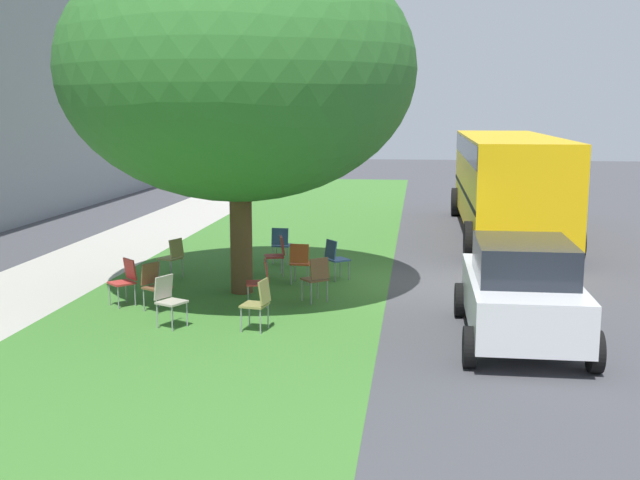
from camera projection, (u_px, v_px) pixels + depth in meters
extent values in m
plane|color=#424247|center=(399.00, 283.00, 16.58)|extent=(80.00, 80.00, 0.00)
cube|color=#3D752D|center=(252.00, 279.00, 16.98)|extent=(48.00, 6.00, 0.01)
cube|color=#ADA89E|center=(60.00, 273.00, 17.53)|extent=(48.00, 2.80, 0.01)
cylinder|color=brown|center=(241.00, 225.00, 15.50)|extent=(0.44, 0.44, 2.77)
ellipsoid|color=#2D6B28|center=(238.00, 70.00, 15.00)|extent=(6.86, 6.86, 5.07)
cube|color=brown|center=(157.00, 287.00, 14.24)|extent=(0.56, 0.55, 0.04)
cube|color=brown|center=(150.00, 273.00, 14.31)|extent=(0.39, 0.27, 0.40)
cylinder|color=gray|center=(157.00, 303.00, 14.04)|extent=(0.02, 0.02, 0.42)
cylinder|color=gray|center=(171.00, 299.00, 14.32)|extent=(0.02, 0.02, 0.42)
cylinder|color=gray|center=(144.00, 300.00, 14.24)|extent=(0.02, 0.02, 0.42)
cylinder|color=gray|center=(159.00, 296.00, 14.52)|extent=(0.02, 0.02, 0.42)
cube|color=#B7332D|center=(274.00, 256.00, 17.23)|extent=(0.51, 0.50, 0.04)
cube|color=#B7332D|center=(282.00, 245.00, 17.22)|extent=(0.41, 0.19, 0.40)
cylinder|color=gray|center=(266.00, 265.00, 17.42)|extent=(0.02, 0.02, 0.42)
cylinder|color=gray|center=(267.00, 268.00, 17.07)|extent=(0.02, 0.02, 0.42)
cylinder|color=gray|center=(281.00, 265.00, 17.47)|extent=(0.02, 0.02, 0.42)
cylinder|color=gray|center=(283.00, 268.00, 17.12)|extent=(0.02, 0.02, 0.42)
cube|color=#B7332D|center=(122.00, 283.00, 14.61)|extent=(0.58, 0.58, 0.04)
cube|color=#B7332D|center=(130.00, 269.00, 14.69)|extent=(0.33, 0.35, 0.40)
cylinder|color=gray|center=(110.00, 294.00, 14.67)|extent=(0.02, 0.02, 0.42)
cylinder|color=gray|center=(118.00, 298.00, 14.41)|extent=(0.02, 0.02, 0.42)
cylinder|color=gray|center=(126.00, 292.00, 14.89)|extent=(0.02, 0.02, 0.42)
cylinder|color=gray|center=(135.00, 295.00, 14.62)|extent=(0.02, 0.02, 0.42)
cube|color=#335184|center=(282.00, 245.00, 18.60)|extent=(0.43, 0.45, 0.04)
cube|color=#335184|center=(280.00, 237.00, 18.39)|extent=(0.11, 0.40, 0.40)
cylinder|color=gray|center=(291.00, 254.00, 18.77)|extent=(0.02, 0.02, 0.42)
cylinder|color=gray|center=(276.00, 253.00, 18.84)|extent=(0.02, 0.02, 0.42)
cylinder|color=gray|center=(288.00, 256.00, 18.44)|extent=(0.02, 0.02, 0.42)
cylinder|color=gray|center=(273.00, 256.00, 18.51)|extent=(0.02, 0.02, 0.42)
cube|color=#C64C1E|center=(301.00, 263.00, 16.47)|extent=(0.43, 0.45, 0.04)
cube|color=#C64C1E|center=(299.00, 254.00, 16.25)|extent=(0.12, 0.40, 0.40)
cylinder|color=gray|center=(311.00, 272.00, 16.63)|extent=(0.02, 0.02, 0.42)
cylinder|color=gray|center=(295.00, 272.00, 16.71)|extent=(0.02, 0.02, 0.42)
cylinder|color=gray|center=(308.00, 276.00, 16.30)|extent=(0.02, 0.02, 0.42)
cylinder|color=gray|center=(291.00, 275.00, 16.38)|extent=(0.02, 0.02, 0.42)
cube|color=#B7332D|center=(257.00, 283.00, 14.60)|extent=(0.50, 0.48, 0.04)
cube|color=#B7332D|center=(267.00, 270.00, 14.57)|extent=(0.41, 0.17, 0.40)
cylinder|color=gray|center=(248.00, 293.00, 14.80)|extent=(0.02, 0.02, 0.42)
cylinder|color=gray|center=(248.00, 297.00, 14.44)|extent=(0.02, 0.02, 0.42)
cylinder|color=gray|center=(266.00, 293.00, 14.83)|extent=(0.02, 0.02, 0.42)
cylinder|color=gray|center=(267.00, 297.00, 14.47)|extent=(0.02, 0.02, 0.42)
cube|color=#335184|center=(338.00, 260.00, 16.86)|extent=(0.58, 0.57, 0.04)
cube|color=#335184|center=(331.00, 249.00, 16.73)|extent=(0.37, 0.31, 0.40)
cylinder|color=gray|center=(349.00, 271.00, 16.83)|extent=(0.02, 0.02, 0.42)
cylinder|color=gray|center=(340.00, 268.00, 17.13)|extent=(0.02, 0.02, 0.42)
cylinder|color=gray|center=(335.00, 272.00, 16.66)|extent=(0.02, 0.02, 0.42)
cylinder|color=gray|center=(327.00, 269.00, 16.96)|extent=(0.02, 0.02, 0.42)
cube|color=brown|center=(315.00, 279.00, 14.93)|extent=(0.58, 0.58, 0.04)
cube|color=brown|center=(320.00, 269.00, 14.74)|extent=(0.32, 0.36, 0.40)
cylinder|color=gray|center=(318.00, 288.00, 15.20)|extent=(0.02, 0.02, 0.42)
cylinder|color=gray|center=(302.00, 290.00, 15.01)|extent=(0.02, 0.02, 0.42)
cylinder|color=gray|center=(327.00, 291.00, 14.92)|extent=(0.02, 0.02, 0.42)
cylinder|color=gray|center=(311.00, 294.00, 14.73)|extent=(0.02, 0.02, 0.42)
cube|color=#ADA393|center=(172.00, 302.00, 13.16)|extent=(0.55, 0.54, 0.04)
cube|color=#ADA393|center=(164.00, 287.00, 13.22)|extent=(0.40, 0.25, 0.40)
cylinder|color=gray|center=(172.00, 319.00, 12.96)|extent=(0.02, 0.02, 0.42)
cylinder|color=gray|center=(187.00, 314.00, 13.26)|extent=(0.02, 0.02, 0.42)
cylinder|color=gray|center=(157.00, 316.00, 13.15)|extent=(0.02, 0.02, 0.42)
cylinder|color=gray|center=(172.00, 312.00, 13.44)|extent=(0.02, 0.02, 0.42)
cube|color=olive|center=(255.00, 305.00, 12.99)|extent=(0.48, 0.47, 0.04)
cube|color=olive|center=(264.00, 292.00, 12.89)|extent=(0.41, 0.15, 0.40)
cylinder|color=gray|center=(249.00, 315.00, 13.24)|extent=(0.02, 0.02, 0.42)
cylinder|color=gray|center=(241.00, 320.00, 12.90)|extent=(0.02, 0.02, 0.42)
cylinder|color=gray|center=(268.00, 316.00, 13.14)|extent=(0.02, 0.02, 0.42)
cylinder|color=gray|center=(260.00, 322.00, 12.81)|extent=(0.02, 0.02, 0.42)
cube|color=olive|center=(170.00, 258.00, 17.00)|extent=(0.54, 0.53, 0.04)
cube|color=olive|center=(176.00, 248.00, 16.87)|extent=(0.40, 0.24, 0.40)
cylinder|color=gray|center=(170.00, 266.00, 17.28)|extent=(0.02, 0.02, 0.42)
cylinder|color=gray|center=(159.00, 269.00, 16.97)|extent=(0.02, 0.02, 0.42)
cylinder|color=gray|center=(182.00, 268.00, 17.11)|extent=(0.02, 0.02, 0.42)
cylinder|color=gray|center=(171.00, 271.00, 16.80)|extent=(0.02, 0.02, 0.42)
cube|color=silver|center=(520.00, 299.00, 12.37)|extent=(3.70, 1.64, 0.76)
cube|color=#1E232B|center=(523.00, 261.00, 12.11)|extent=(1.90, 1.44, 0.64)
cylinder|color=black|center=(460.00, 300.00, 13.91)|extent=(0.60, 0.18, 0.60)
cylinder|color=black|center=(560.00, 303.00, 13.69)|extent=(0.60, 0.18, 0.60)
cylinder|color=black|center=(469.00, 347.00, 11.17)|extent=(0.60, 0.18, 0.60)
cylinder|color=black|center=(595.00, 352.00, 10.96)|extent=(0.60, 0.18, 0.60)
cube|color=yellow|center=(507.00, 179.00, 22.55)|extent=(10.40, 2.44, 2.50)
cube|color=black|center=(506.00, 191.00, 22.61)|extent=(10.30, 2.46, 0.12)
cube|color=black|center=(508.00, 148.00, 22.40)|extent=(10.30, 2.46, 0.56)
cylinder|color=black|center=(456.00, 202.00, 26.81)|extent=(0.96, 0.28, 0.96)
cylinder|color=black|center=(531.00, 203.00, 26.50)|extent=(0.96, 0.28, 0.96)
cylinder|color=black|center=(470.00, 241.00, 18.99)|extent=(0.96, 0.28, 0.96)
cylinder|color=black|center=(577.00, 243.00, 18.68)|extent=(0.96, 0.28, 0.96)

